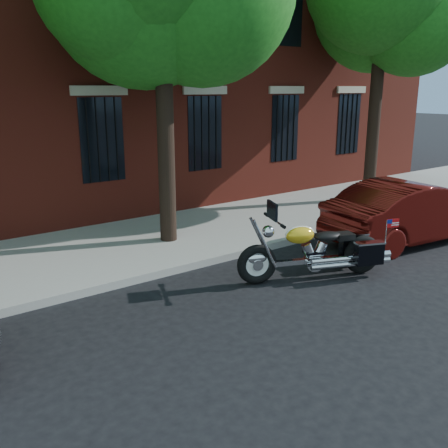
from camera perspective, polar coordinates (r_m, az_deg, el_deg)
ground at (r=8.69m, az=0.71°, el=-7.80°), size 120.00×120.00×0.00m
curb at (r=9.72m, az=-4.26°, el=-4.82°), size 40.00×0.16×0.15m
sidewalk at (r=11.27m, az=-9.44°, el=-2.13°), size 40.00×3.60×0.15m
motorcycle at (r=9.31m, az=10.80°, el=-3.16°), size 2.69×1.57×1.49m
car_maroon at (r=12.07m, az=20.65°, el=1.36°), size 4.44×2.02×1.41m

